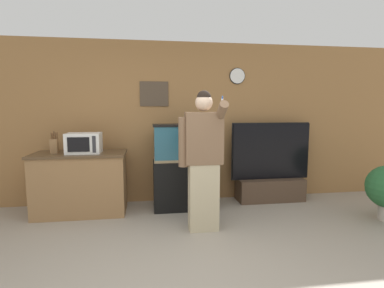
% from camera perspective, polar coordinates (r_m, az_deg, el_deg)
% --- Properties ---
extents(ground_plane, '(18.00, 18.00, 0.00)m').
position_cam_1_polar(ground_plane, '(2.87, -1.08, -25.57)').
color(ground_plane, gray).
extents(wall_back_paneled, '(10.00, 0.08, 2.60)m').
position_cam_1_polar(wall_back_paneled, '(4.95, -4.86, 4.07)').
color(wall_back_paneled, olive).
rests_on(wall_back_paneled, ground_plane).
extents(counter_island, '(1.31, 0.66, 0.90)m').
position_cam_1_polar(counter_island, '(4.70, -20.39, -6.99)').
color(counter_island, olive).
rests_on(counter_island, ground_plane).
extents(microwave, '(0.47, 0.35, 0.29)m').
position_cam_1_polar(microwave, '(4.54, -19.90, 0.17)').
color(microwave, white).
rests_on(microwave, counter_island).
extents(knife_block, '(0.10, 0.10, 0.31)m').
position_cam_1_polar(knife_block, '(4.71, -24.75, -0.20)').
color(knife_block, olive).
rests_on(knife_block, counter_island).
extents(aquarium_on_stand, '(0.90, 0.42, 1.30)m').
position_cam_1_polar(aquarium_on_stand, '(4.57, -1.75, -4.37)').
color(aquarium_on_stand, black).
rests_on(aquarium_on_stand, ground_plane).
extents(tv_on_stand, '(1.33, 0.40, 1.30)m').
position_cam_1_polar(tv_on_stand, '(5.20, 14.65, -6.30)').
color(tv_on_stand, '#4C3828').
rests_on(tv_on_stand, ground_plane).
extents(person_standing, '(0.55, 0.42, 1.75)m').
position_cam_1_polar(person_standing, '(3.72, 2.10, -2.85)').
color(person_standing, '#BCAD89').
rests_on(person_standing, ground_plane).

